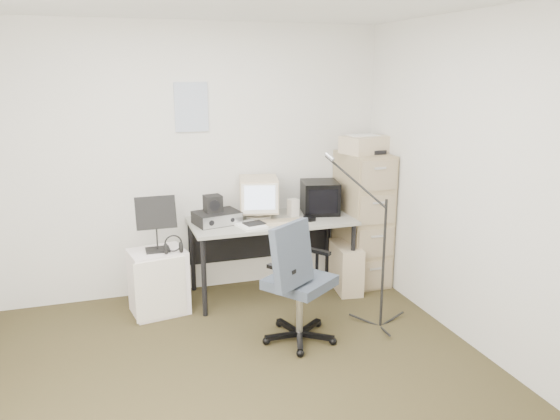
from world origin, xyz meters
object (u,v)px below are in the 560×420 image
object	(u,v)px
filing_cabinet	(362,218)
desk	(272,257)
office_chair	(300,280)
side_cart	(159,282)

from	to	relation	value
filing_cabinet	desk	xyz separation A→B (m)	(-0.95, -0.03, -0.29)
office_chair	side_cart	size ratio (longest dim) A/B	1.78
desk	office_chair	xyz separation A→B (m)	(-0.07, -0.97, 0.14)
side_cart	office_chair	bearing A→B (deg)	-50.88
desk	side_cart	xyz separation A→B (m)	(-1.07, -0.10, -0.08)
office_chair	filing_cabinet	bearing A→B (deg)	8.68
office_chair	side_cart	bearing A→B (deg)	103.38
filing_cabinet	side_cart	world-z (taller)	filing_cabinet
desk	side_cart	size ratio (longest dim) A/B	2.63
desk	filing_cabinet	bearing A→B (deg)	1.81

